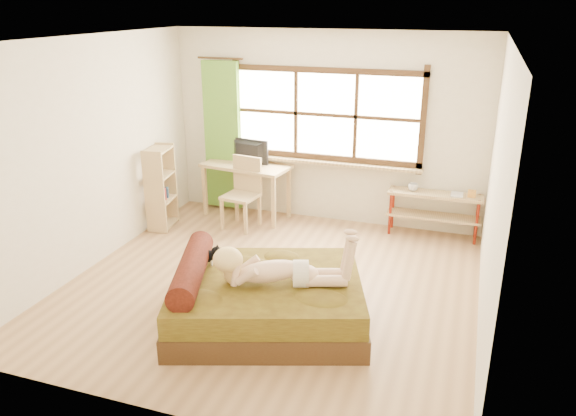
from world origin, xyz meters
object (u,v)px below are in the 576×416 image
(desk, at_px, (246,172))
(bookshelf, at_px, (161,187))
(kitten, at_px, (205,254))
(pipe_shelf, at_px, (435,205))
(chair, at_px, (244,188))
(woman, at_px, (279,257))
(bed, at_px, (262,298))

(desk, height_order, bookshelf, bookshelf)
(bookshelf, bearing_deg, kitten, -58.04)
(pipe_shelf, height_order, bookshelf, bookshelf)
(chair, bearing_deg, desk, 115.90)
(chair, bearing_deg, woman, -51.39)
(woman, height_order, pipe_shelf, woman)
(pipe_shelf, distance_m, bookshelf, 3.80)
(bed, relative_size, chair, 2.26)
(bed, relative_size, kitten, 8.02)
(bed, bearing_deg, desk, 97.15)
(bed, height_order, desk, desk)
(desk, distance_m, bookshelf, 1.25)
(bed, height_order, bookshelf, bookshelf)
(pipe_shelf, bearing_deg, bed, -117.32)
(pipe_shelf, bearing_deg, kitten, -128.37)
(woman, relative_size, bookshelf, 1.13)
(woman, distance_m, pipe_shelf, 3.10)
(kitten, height_order, chair, chair)
(woman, xyz_separation_m, bookshelf, (-2.45, 1.93, -0.16))
(bed, xyz_separation_m, bookshelf, (-2.26, 1.90, 0.34))
(woman, relative_size, kitten, 4.67)
(woman, distance_m, bookshelf, 3.13)
(pipe_shelf, relative_size, bookshelf, 1.06)
(bookshelf, bearing_deg, bed, -49.68)
(bed, height_order, pipe_shelf, bed)
(kitten, relative_size, bookshelf, 0.24)
(woman, xyz_separation_m, chair, (-1.37, 2.35, -0.20))
(woman, height_order, kitten, woman)
(woman, distance_m, desk, 3.09)
(chair, bearing_deg, pipe_shelf, 18.79)
(kitten, distance_m, desk, 2.64)
(bed, relative_size, desk, 1.68)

